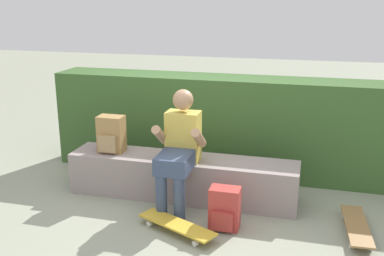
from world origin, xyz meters
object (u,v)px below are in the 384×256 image
at_px(skateboard_beside_bench, 357,226).
at_px(backpack_on_bench, 111,135).
at_px(skateboard_near_person, 177,225).
at_px(bench_main, 182,177).
at_px(person_skater, 179,146).
at_px(backpack_on_ground, 225,209).

relative_size(skateboard_beside_bench, backpack_on_bench, 2.03).
distance_m(skateboard_near_person, skateboard_beside_bench, 1.65).
bearing_deg(skateboard_beside_bench, skateboard_near_person, -165.51).
height_order(skateboard_near_person, backpack_on_bench, backpack_on_bench).
distance_m(bench_main, skateboard_beside_bench, 1.80).
bearing_deg(skateboard_near_person, bench_main, 102.29).
bearing_deg(skateboard_near_person, skateboard_beside_bench, 14.49).
bearing_deg(bench_main, backpack_on_bench, -179.33).
relative_size(skateboard_near_person, skateboard_beside_bench, 1.00).
bearing_deg(person_skater, backpack_on_bench, 166.16).
xyz_separation_m(bench_main, backpack_on_bench, (-0.80, -0.01, 0.42)).
xyz_separation_m(bench_main, person_skater, (0.03, -0.22, 0.42)).
xyz_separation_m(person_skater, skateboard_beside_bench, (1.73, -0.13, -0.57)).
height_order(bench_main, backpack_on_bench, backpack_on_bench).
bearing_deg(bench_main, skateboard_near_person, -77.71).
distance_m(skateboard_beside_bench, backpack_on_bench, 2.65).
relative_size(person_skater, backpack_on_bench, 3.00).
bearing_deg(person_skater, bench_main, 98.64).
bearing_deg(backpack_on_bench, skateboard_near_person, -37.81).
xyz_separation_m(skateboard_near_person, backpack_on_ground, (0.40, 0.20, 0.12)).
xyz_separation_m(person_skater, backpack_on_ground, (0.54, -0.35, -0.46)).
bearing_deg(skateboard_beside_bench, backpack_on_ground, -169.85).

